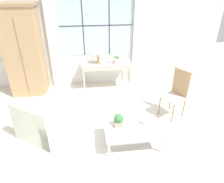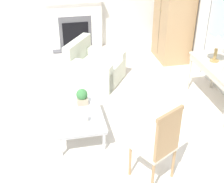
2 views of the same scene
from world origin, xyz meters
The scene contains 11 objects.
ground_plane centered at (0.00, 0.00, 0.00)m, with size 14.00×14.00×0.00m, color silver.
wall_back_windowed centered at (0.00, 3.02, 1.41)m, with size 7.20×0.14×2.80m.
armoire centered at (-1.88, 2.64, 1.16)m, with size 0.95×0.68×2.31m.
console_table centered at (0.23, 2.66, 0.68)m, with size 1.37×0.56×0.76m.
table_lamp centered at (0.01, 2.62, 1.12)m, with size 0.31×0.31×0.46m.
potted_orchid centered at (0.47, 2.58, 0.93)m, with size 0.19×0.15×0.45m.
armchair_upholstered centered at (-1.16, 0.76, 0.26)m, with size 1.25×1.26×0.80m.
side_chair_wooden centered at (1.64, 1.10, 0.60)m, with size 0.60×0.60×1.08m.
coffee_table centered at (0.48, 0.26, 0.32)m, with size 1.04×0.70×0.36m.
potted_plant_small centered at (0.23, 0.36, 0.48)m, with size 0.18×0.18×0.25m.
pillar_candle centered at (0.72, 0.33, 0.43)m, with size 0.12×0.12×0.16m.
Camera 1 is at (-0.27, -2.58, 2.69)m, focal length 32.00 mm.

